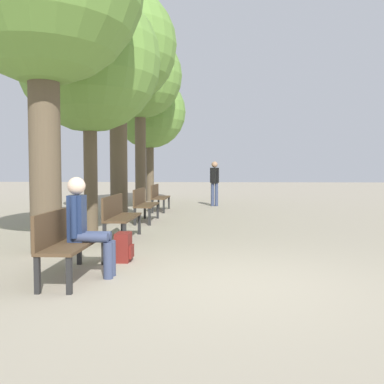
{
  "coord_description": "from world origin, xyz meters",
  "views": [
    {
      "loc": [
        -0.15,
        -5.26,
        1.43
      ],
      "look_at": [
        -0.62,
        3.2,
        0.96
      ],
      "focal_mm": 40.0,
      "sensor_mm": 36.0,
      "label": 1
    }
  ],
  "objects": [
    {
      "name": "bench_row_0",
      "position": [
        -2.08,
        0.19,
        0.53
      ],
      "size": [
        0.46,
        1.59,
        0.89
      ],
      "color": "#4C3823",
      "rests_on": "ground_plane"
    },
    {
      "name": "pedestrian_near",
      "position": [
        -0.2,
        11.04,
        0.98
      ],
      "size": [
        0.34,
        0.28,
        1.7
      ],
      "color": "#384260",
      "rests_on": "ground_plane"
    },
    {
      "name": "tree_row_1",
      "position": [
        -3.01,
        4.38,
        3.86
      ],
      "size": [
        3.23,
        3.23,
        5.49
      ],
      "color": "brown",
      "rests_on": "ground_plane"
    },
    {
      "name": "ground_plane",
      "position": [
        0.0,
        0.0,
        0.0
      ],
      "size": [
        80.0,
        80.0,
        0.0
      ],
      "primitive_type": "plane",
      "color": "gray"
    },
    {
      "name": "backpack",
      "position": [
        -1.56,
        1.19,
        0.22
      ],
      "size": [
        0.25,
        0.34,
        0.44
      ],
      "color": "maroon",
      "rests_on": "ground_plane"
    },
    {
      "name": "bench_row_1",
      "position": [
        -2.08,
        3.14,
        0.53
      ],
      "size": [
        0.46,
        1.59,
        0.89
      ],
      "color": "#4C3823",
      "rests_on": "ground_plane"
    },
    {
      "name": "person_seated",
      "position": [
        -1.85,
        0.22,
        0.7
      ],
      "size": [
        0.61,
        0.35,
        1.32
      ],
      "color": "#384260",
      "rests_on": "ground_plane"
    },
    {
      "name": "bench_row_3",
      "position": [
        -2.08,
        9.04,
        0.53
      ],
      "size": [
        0.46,
        1.59,
        0.89
      ],
      "color": "#4C3823",
      "rests_on": "ground_plane"
    },
    {
      "name": "bench_row_2",
      "position": [
        -2.08,
        6.09,
        0.53
      ],
      "size": [
        0.46,
        1.59,
        0.89
      ],
      "color": "#4C3823",
      "rests_on": "ground_plane"
    },
    {
      "name": "tree_row_4",
      "position": [
        -3.01,
        13.24,
        3.85
      ],
      "size": [
        3.11,
        3.11,
        5.43
      ],
      "color": "brown",
      "rests_on": "ground_plane"
    },
    {
      "name": "tree_row_2",
      "position": [
        -3.01,
        7.23,
        4.93
      ],
      "size": [
        3.45,
        3.45,
        6.73
      ],
      "color": "brown",
      "rests_on": "ground_plane"
    },
    {
      "name": "tree_row_3",
      "position": [
        -3.01,
        10.9,
        4.86
      ],
      "size": [
        3.18,
        3.18,
        6.51
      ],
      "color": "brown",
      "rests_on": "ground_plane"
    }
  ]
}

